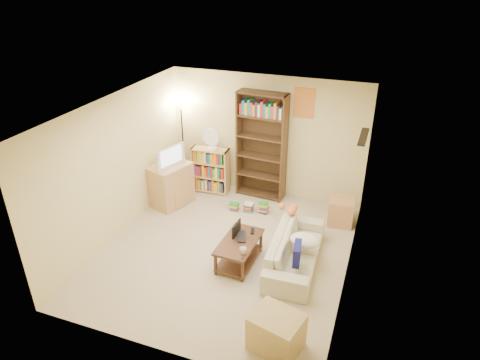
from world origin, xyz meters
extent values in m
plane|color=beige|center=(0.00, 0.00, 0.00)|extent=(4.50, 4.50, 0.00)
cube|color=beige|center=(0.00, 2.25, 1.25)|extent=(4.00, 0.04, 2.50)
cube|color=beige|center=(0.00, -2.25, 1.25)|extent=(4.00, 0.04, 2.50)
cube|color=beige|center=(-2.00, 0.00, 1.25)|extent=(0.04, 4.50, 2.50)
cube|color=beige|center=(2.00, 0.00, 1.25)|extent=(0.04, 4.50, 2.50)
cube|color=silver|center=(0.00, 0.00, 2.50)|extent=(4.00, 4.50, 0.04)
cube|color=red|center=(0.72, 2.24, 2.02)|extent=(0.40, 0.02, 0.58)
cube|color=black|center=(1.92, 1.30, 1.85)|extent=(0.12, 0.80, 0.03)
imported|color=beige|center=(1.18, 0.03, 0.26)|extent=(1.87, 0.87, 0.53)
cube|color=navy|center=(1.28, -0.35, 0.51)|extent=(0.15, 0.36, 0.31)
ellipsoid|color=silver|center=(1.31, 0.08, 0.45)|extent=(0.49, 0.35, 0.21)
ellipsoid|color=orange|center=(0.95, 0.72, 0.60)|extent=(0.34, 0.16, 0.14)
sphere|color=orange|center=(0.76, 0.71, 0.62)|extent=(0.11, 0.11, 0.11)
cube|color=#49281C|center=(0.32, -0.24, 0.40)|extent=(0.57, 0.98, 0.04)
cube|color=#49281C|center=(0.32, -0.24, 0.09)|extent=(0.54, 0.93, 0.03)
cube|color=#49281C|center=(0.08, -0.65, 0.21)|extent=(0.04, 0.04, 0.43)
cube|color=#49281C|center=(0.53, -0.67, 0.21)|extent=(0.04, 0.04, 0.43)
cube|color=#49281C|center=(0.11, 0.19, 0.21)|extent=(0.04, 0.04, 0.43)
cube|color=#49281C|center=(0.56, 0.17, 0.21)|extent=(0.04, 0.04, 0.43)
imported|color=black|center=(0.36, -0.11, 0.44)|extent=(0.48, 0.44, 0.03)
cube|color=white|center=(0.23, -0.11, 0.55)|extent=(0.02, 0.32, 0.21)
imported|color=white|center=(0.49, -0.53, 0.47)|extent=(0.15, 0.15, 0.10)
cube|color=black|center=(0.44, 0.08, 0.44)|extent=(0.10, 0.18, 0.02)
cube|color=tan|center=(-1.63, 1.11, 0.42)|extent=(0.79, 0.93, 0.85)
imported|color=black|center=(-1.63, 1.11, 1.05)|extent=(0.76, 0.52, 0.40)
cube|color=#48301B|center=(-0.04, 2.05, 1.10)|extent=(1.01, 0.40, 2.20)
cube|color=tan|center=(-1.08, 1.86, 0.49)|extent=(0.78, 0.34, 0.99)
cylinder|color=white|center=(-1.03, 1.83, 1.01)|extent=(0.20, 0.20, 0.04)
cylinder|color=white|center=(-1.03, 1.83, 1.11)|extent=(0.02, 0.02, 0.20)
cylinder|color=white|center=(-1.03, 1.80, 1.27)|extent=(0.35, 0.06, 0.35)
cylinder|color=black|center=(-1.80, 2.05, 0.01)|extent=(0.27, 0.27, 0.03)
cylinder|color=black|center=(-1.80, 2.05, 0.85)|extent=(0.03, 0.03, 1.70)
cone|color=#FFF7C6|center=(-1.80, 2.05, 1.74)|extent=(0.31, 0.31, 0.13)
cube|color=tan|center=(1.69, 1.52, 0.26)|extent=(0.49, 0.49, 0.51)
cube|color=tan|center=(1.35, -1.70, 0.25)|extent=(0.72, 0.64, 0.51)
cube|color=red|center=(-0.34, 1.28, 0.08)|extent=(0.19, 0.15, 0.16)
cube|color=#1966B2|center=(-0.05, 1.33, 0.10)|extent=(0.19, 0.15, 0.20)
cube|color=gold|center=(0.23, 1.38, 0.11)|extent=(0.19, 0.15, 0.23)
camera|label=1|loc=(2.25, -5.52, 4.40)|focal=32.00mm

